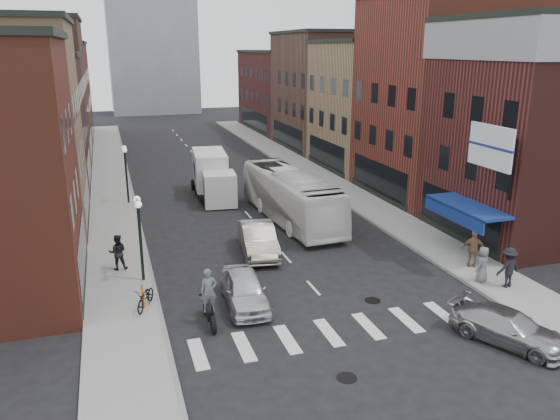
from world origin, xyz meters
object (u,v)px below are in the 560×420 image
at_px(streetlamp_near, 139,224).
at_px(ped_right_c, 483,264).
at_px(sedan_left_far, 258,239).
at_px(ped_left_solo, 118,252).
at_px(sedan_left_near, 244,289).
at_px(motorcycle_rider, 209,299).
at_px(streetlamp_far, 126,164).
at_px(ped_right_a, 508,267).
at_px(bike_rack, 143,296).
at_px(box_truck, 213,176).
at_px(parked_bicycle, 146,297).
at_px(curb_car, 508,327).
at_px(billboard_sign, 492,148).
at_px(ped_right_b, 474,249).
at_px(transit_bus, 290,196).

height_order(streetlamp_near, ped_right_c, streetlamp_near).
relative_size(sedan_left_far, ped_left_solo, 2.76).
bearing_deg(sedan_left_near, ped_right_c, -3.02).
height_order(motorcycle_rider, ped_right_c, motorcycle_rider).
bearing_deg(sedan_left_near, streetlamp_near, 140.29).
height_order(streetlamp_far, ped_right_a, streetlamp_far).
bearing_deg(bike_rack, sedan_left_far, 36.51).
bearing_deg(box_truck, parked_bicycle, -104.03).
xyz_separation_m(curb_car, ped_right_a, (3.16, 3.91, 0.46)).
xyz_separation_m(billboard_sign, ped_right_b, (-0.28, 0.16, -5.04)).
relative_size(sedan_left_far, ped_right_c, 2.91).
relative_size(streetlamp_near, sedan_left_near, 0.96).
height_order(streetlamp_far, box_truck, streetlamp_far).
bearing_deg(streetlamp_far, transit_bus, -35.53).
bearing_deg(sedan_left_near, motorcycle_rider, -141.68).
relative_size(box_truck, parked_bicycle, 4.25).
height_order(streetlamp_near, ped_right_a, streetlamp_near).
bearing_deg(ped_right_b, bike_rack, 27.02).
xyz_separation_m(transit_bus, ped_left_solo, (-10.74, -5.41, -0.56)).
bearing_deg(transit_bus, ped_right_a, -68.05).
xyz_separation_m(streetlamp_far, sedan_left_far, (6.15, -12.00, -2.10)).
height_order(streetlamp_far, ped_right_b, streetlamp_far).
height_order(parked_bicycle, ped_left_solo, ped_left_solo).
height_order(transit_bus, parked_bicycle, transit_bus).
xyz_separation_m(ped_right_a, ped_right_c, (-0.72, 0.85, -0.09)).
relative_size(motorcycle_rider, ped_right_c, 1.40).
relative_size(motorcycle_rider, sedan_left_near, 0.55).
xyz_separation_m(sedan_left_far, curb_car, (6.43, -11.71, -0.18)).
xyz_separation_m(bike_rack, ped_right_c, (15.22, -2.26, 0.45)).
xyz_separation_m(parked_bicycle, ped_left_solo, (-0.95, 4.63, 0.42)).
bearing_deg(streetlamp_far, billboard_sign, -47.59).
bearing_deg(bike_rack, box_truck, 69.58).
distance_m(box_truck, ped_right_a, 22.14).
bearing_deg(motorcycle_rider, billboard_sign, 9.74).
bearing_deg(ped_left_solo, streetlamp_near, 126.22).
distance_m(billboard_sign, streetlamp_near, 16.68).
bearing_deg(ped_right_a, box_truck, -69.88).
relative_size(billboard_sign, streetlamp_near, 0.90).
bearing_deg(ped_right_c, ped_left_solo, -49.29).
distance_m(motorcycle_rider, ped_right_c, 12.80).
height_order(motorcycle_rider, sedan_left_far, motorcycle_rider).
height_order(billboard_sign, parked_bicycle, billboard_sign).
xyz_separation_m(ped_left_solo, ped_right_a, (16.79, -7.48, 0.05)).
bearing_deg(ped_left_solo, streetlamp_far, -90.78).
height_order(box_truck, ped_right_b, box_truck).
bearing_deg(transit_bus, parked_bicycle, -137.46).
bearing_deg(ped_right_b, streetlamp_near, 17.32).
distance_m(streetlamp_far, ped_right_c, 24.26).
xyz_separation_m(streetlamp_near, sedan_left_near, (3.96, -3.71, -2.18)).
bearing_deg(parked_bicycle, box_truck, 94.22).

